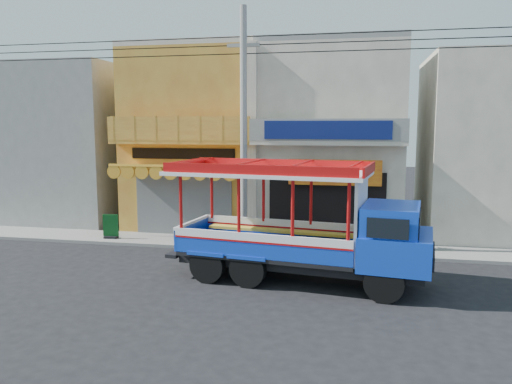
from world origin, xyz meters
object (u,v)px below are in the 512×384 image
utility_pole (248,117)px  potted_plant_b (361,233)px  potted_plant_a (362,236)px  potted_plant_c (413,234)px  green_sign (111,228)px  songthaew_truck (317,226)px

utility_pole → potted_plant_b: 6.17m
potted_plant_a → potted_plant_c: potted_plant_c is taller
green_sign → potted_plant_b: bearing=3.8°
songthaew_truck → potted_plant_a: 4.71m
potted_plant_a → potted_plant_c: bearing=-27.6°
utility_pole → potted_plant_b: utility_pole is taller
green_sign → potted_plant_c: potted_plant_c is taller
potted_plant_a → songthaew_truck: bearing=-139.2°
potted_plant_a → potted_plant_b: 0.22m
utility_pole → green_sign: (-5.83, 0.34, -4.50)m
green_sign → potted_plant_b: (10.04, 0.67, 0.11)m
potted_plant_c → utility_pole: bearing=-78.0°
songthaew_truck → potted_plant_c: songthaew_truck is taller
potted_plant_b → songthaew_truck: bearing=114.3°
utility_pole → songthaew_truck: utility_pole is taller
potted_plant_a → utility_pole: bearing=159.2°
songthaew_truck → potted_plant_b: songthaew_truck is taller
utility_pole → green_sign: bearing=176.7°
green_sign → potted_plant_a: green_sign is taller
songthaew_truck → potted_plant_c: size_ratio=7.19×
potted_plant_b → utility_pole: bearing=54.1°
utility_pole → songthaew_truck: bearing=-50.7°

